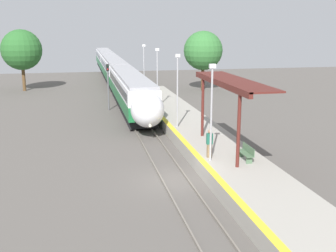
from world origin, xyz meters
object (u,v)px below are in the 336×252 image
Objects in this scene: railway_signal at (108,82)px; lamppost_farthest at (144,66)px; lamppost_near at (212,107)px; person_waiting at (209,143)px; lamppost_mid at (177,86)px; train at (114,70)px; lamppost_far at (157,74)px; platform_bench at (247,152)px.

lamppost_farthest reaches higher than railway_signal.
person_waiting is at bearing 78.54° from lamppost_near.
lamppost_near and lamppost_mid have the same top height.
lamppost_near reaches higher than person_waiting.
lamppost_farthest is at bearing 90.28° from person_waiting.
train is 20.10m from railway_signal.
lamppost_far is at bearing 90.00° from lamppost_near.
lamppost_mid is at bearing -90.00° from lamppost_far.
lamppost_near reaches higher than train.
lamppost_mid is at bearing 90.87° from person_waiting.
lamppost_far reaches higher than platform_bench.
train is at bearing 96.02° from platform_bench.
person_waiting is 0.30× the size of lamppost_far.
railway_signal is 13.26m from lamppost_mid.
lamppost_near is 8.65m from lamppost_mid.
person_waiting is 2.41m from lamppost_near.
train reaches higher than platform_bench.
train is 40.50m from person_waiting.
lamppost_far is (-0.12, 16.69, 2.33)m from person_waiting.
lamppost_farthest reaches higher than person_waiting.
platform_bench is 17.98m from lamppost_far.
railway_signal is at bearing 102.69° from person_waiting.
platform_bench is at bearing -76.88° from lamppost_mid.
platform_bench is at bearing -83.22° from lamppost_far.
person_waiting is at bearing -77.31° from railway_signal.
railway_signal is (-2.22, -19.97, 0.71)m from train.
railway_signal is 0.85× the size of lamppost_far.
lamppost_farthest is (0.00, 25.94, 0.00)m from lamppost_near.
lamppost_far is (0.00, 17.29, 0.00)m from lamppost_near.
train is 38.31× the size of platform_bench.
lamppost_near is 25.94m from lamppost_farthest.
lamppost_far is at bearing -90.00° from lamppost_farthest.
train is 23.93m from lamppost_far.
lamppost_near is at bearing -101.46° from person_waiting.
platform_bench is (4.36, -41.40, -0.82)m from train.
lamppost_farthest is at bearing 90.00° from lamppost_near.
person_waiting is at bearing -89.13° from lamppost_mid.
lamppost_mid reaches higher than platform_bench.
platform_bench is 9.64m from lamppost_mid.
person_waiting is 21.01m from railway_signal.
lamppost_far and lamppost_farthest have the same top height.
railway_signal is at bearing 107.09° from platform_bench.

